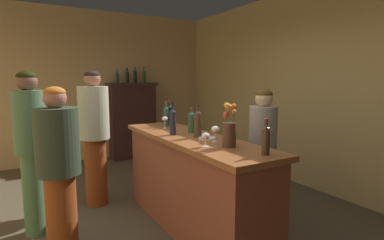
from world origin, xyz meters
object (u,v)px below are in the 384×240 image
wine_glass_mid (215,130)px  patron_near_entrance (31,145)px  display_bottle_left (117,77)px  display_bottle_center (135,76)px  patron_tall (59,166)px  wine_bottle_riesling (266,139)px  bar_counter (192,183)px  wine_bottle_syrah (173,121)px  display_cabinet (133,119)px  wine_glass_front (165,119)px  wine_bottle_pinot (191,121)px  wine_bottle_rose (169,114)px  display_bottle_midright (144,76)px  wine_bottle_malbec (198,123)px  flower_arrangement (229,130)px  wine_bottle_chardonnay (166,115)px  wine_glass_rear (206,137)px  display_bottle_midleft (127,76)px  cheese_plate (207,138)px  patron_by_cabinet (94,133)px  bartender (262,149)px

wine_glass_mid → patron_near_entrance: (-1.52, 1.08, -0.18)m
display_bottle_left → display_bottle_center: (0.37, -0.00, 0.03)m
patron_tall → wine_glass_mid: bearing=-21.2°
wine_bottle_riesling → bar_counter: bearing=96.7°
wine_bottle_syrah → patron_near_entrance: 1.46m
display_cabinet → wine_glass_front: display_cabinet is taller
wine_bottle_pinot → wine_bottle_rose: wine_bottle_rose is taller
display_cabinet → display_bottle_midright: bearing=0.0°
patron_near_entrance → wine_bottle_rose: bearing=42.5°
wine_glass_mid → bar_counter: bearing=99.5°
wine_bottle_pinot → display_bottle_center: 3.21m
wine_bottle_pinot → display_bottle_left: (0.10, 3.12, 0.53)m
wine_bottle_malbec → flower_arrangement: flower_arrangement is taller
wine_bottle_pinot → display_bottle_midright: (0.67, 3.12, 0.55)m
wine_bottle_syrah → wine_bottle_malbec: size_ratio=1.03×
wine_bottle_pinot → bar_counter: bearing=-119.3°
wine_bottle_riesling → wine_bottle_chardonnay: (-0.04, 1.73, 0.01)m
wine_bottle_rose → wine_bottle_malbec: wine_bottle_malbec is taller
bar_counter → wine_bottle_chardonnay: bearing=84.8°
wine_bottle_riesling → wine_bottle_syrah: (-0.24, 1.15, 0.03)m
display_cabinet → wine_glass_rear: display_cabinet is taller
patron_tall → wine_bottle_chardonnay: bearing=24.1°
display_cabinet → patron_tall: (-1.78, -3.14, 0.03)m
wine_bottle_malbec → display_bottle_midleft: bearing=83.5°
wine_bottle_chardonnay → flower_arrangement: size_ratio=0.83×
wine_bottle_riesling → cheese_plate: wine_bottle_riesling is taller
patron_by_cabinet → wine_bottle_syrah: bearing=1.9°
wine_bottle_syrah → display_bottle_left: 3.19m
bartender → display_cabinet: bearing=-72.3°
wine_glass_front → wine_bottle_malbec: bearing=-87.0°
wine_bottle_riesling → display_bottle_left: display_bottle_left is taller
flower_arrangement → bar_counter: bearing=93.4°
display_cabinet → display_bottle_left: display_bottle_left is taller
wine_bottle_pinot → flower_arrangement: size_ratio=0.72×
wine_bottle_riesling → patron_near_entrance: 2.33m
display_bottle_left → display_bottle_center: display_bottle_center is taller
wine_bottle_rose → patron_near_entrance: 1.64m
bar_counter → patron_near_entrance: bearing=153.2°
wine_glass_rear → patron_tall: (-1.13, 0.67, -0.27)m
wine_bottle_malbec → display_bottle_midright: 3.51m
wine_glass_rear → cheese_plate: size_ratio=0.68×
wine_glass_front → wine_glass_mid: 1.00m
wine_bottle_pinot → display_bottle_midright: 3.24m
bar_counter → wine_bottle_pinot: size_ratio=8.10×
wine_bottle_syrah → wine_glass_mid: bearing=-71.0°
wine_bottle_riesling → display_bottle_midright: (0.67, 4.29, 0.55)m
bar_counter → wine_glass_rear: 0.78m
patron_near_entrance → bartender: bearing=15.0°
bar_counter → bartender: size_ratio=1.50×
display_bottle_left → display_bottle_midright: bearing=0.0°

